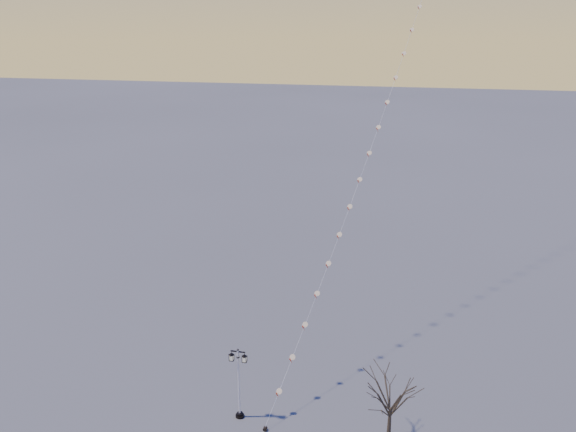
# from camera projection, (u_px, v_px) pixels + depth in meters

# --- Properties ---
(street_lamp) EXTENTS (1.11, 0.48, 4.35)m
(street_lamp) POSITION_uv_depth(u_px,v_px,m) (239.00, 380.00, 33.38)
(street_lamp) COLOR black
(street_lamp) RESTS_ON ground
(bare_tree) EXTENTS (2.55, 2.55, 4.23)m
(bare_tree) POSITION_uv_depth(u_px,v_px,m) (391.00, 398.00, 30.99)
(bare_tree) COLOR #342A1D
(bare_tree) RESTS_ON ground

